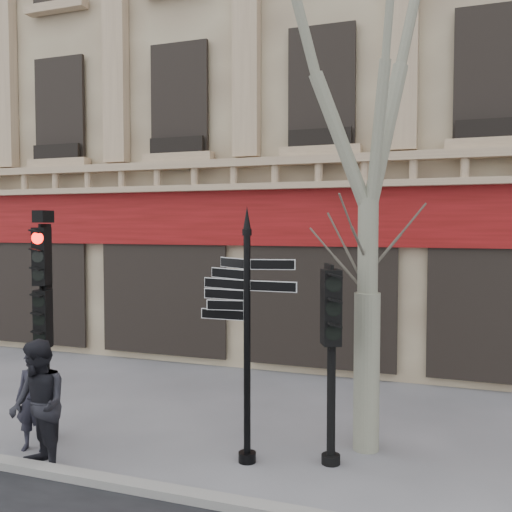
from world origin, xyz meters
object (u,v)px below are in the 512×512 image
at_px(pedestrian_a, 34,400).
at_px(pedestrian_b, 38,406).
at_px(traffic_signal_main, 45,295).
at_px(fingerpost, 247,291).
at_px(traffic_signal_secondary, 332,329).
at_px(plane_tree, 370,14).

xyz_separation_m(pedestrian_a, pedestrian_b, (0.57, -0.57, 0.15)).
xyz_separation_m(traffic_signal_main, pedestrian_b, (0.73, -1.04, -1.39)).
height_order(fingerpost, pedestrian_b, fingerpost).
relative_size(pedestrian_a, pedestrian_b, 0.84).
distance_m(traffic_signal_secondary, plane_tree, 4.62).
xyz_separation_m(plane_tree, pedestrian_b, (-4.17, -2.28, -5.59)).
relative_size(traffic_signal_main, traffic_signal_secondary, 1.30).
bearing_deg(pedestrian_b, plane_tree, 60.28).
bearing_deg(traffic_signal_secondary, plane_tree, 36.59).
relative_size(plane_tree, pedestrian_b, 5.08).
bearing_deg(pedestrian_b, traffic_signal_main, 156.70).
distance_m(traffic_signal_secondary, pedestrian_a, 4.62).
relative_size(traffic_signal_main, pedestrian_a, 2.39).
bearing_deg(pedestrian_a, pedestrian_b, -62.93).
height_order(traffic_signal_secondary, plane_tree, plane_tree).
xyz_separation_m(fingerpost, plane_tree, (1.54, 1.05, 4.03)).
height_order(fingerpost, pedestrian_a, fingerpost).
bearing_deg(fingerpost, plane_tree, 45.40).
distance_m(plane_tree, pedestrian_b, 7.34).
distance_m(fingerpost, plane_tree, 4.44).
relative_size(fingerpost, pedestrian_b, 2.02).
xyz_separation_m(plane_tree, pedestrian_a, (-4.74, -1.71, -5.74)).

